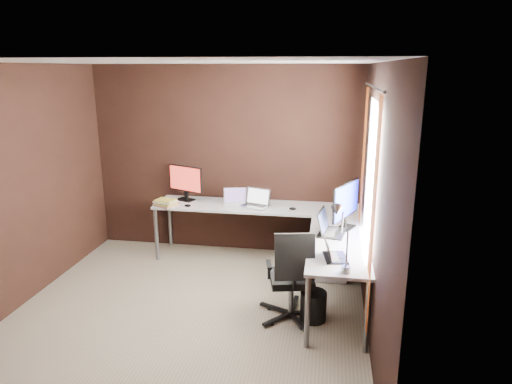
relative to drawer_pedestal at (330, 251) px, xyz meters
The scene contains 15 objects.
room 1.82m from the drawer_pedestal, 135.13° to the right, with size 3.60×3.60×2.50m.
desk 0.71m from the drawer_pedestal, 169.36° to the right, with size 2.65×2.25×0.73m.
drawer_pedestal is the anchor object (origin of this frame).
monitor_left 2.10m from the drawer_pedestal, 166.77° to the left, with size 0.51×0.25×0.47m.
monitor_right 0.81m from the drawer_pedestal, 66.42° to the right, with size 0.29×0.58×0.51m.
laptop_white 1.38m from the drawer_pedestal, 163.25° to the left, with size 0.34×0.28×0.20m.
laptop_silver 1.12m from the drawer_pedestal, 161.67° to the left, with size 0.40×0.34×0.23m.
laptop_black_big 0.72m from the drawer_pedestal, 93.20° to the right, with size 0.33×0.42×0.25m.
laptop_black_small 1.30m from the drawer_pedestal, 89.40° to the right, with size 0.25×0.32×0.20m.
book_stack 2.17m from the drawer_pedestal, behind, with size 0.33×0.30×0.08m.
mouse_left 1.88m from the drawer_pedestal, behind, with size 0.08×0.05×0.03m, color black.
mouse_corner 0.70m from the drawer_pedestal, 154.34° to the left, with size 0.09×0.06×0.03m, color black.
desk_lamp 1.65m from the drawer_pedestal, 87.53° to the right, with size 0.19×0.22×0.59m.
office_chair 1.15m from the drawer_pedestal, 108.68° to the right, with size 0.54×0.56×0.97m.
wastebasket 1.10m from the drawer_pedestal, 97.93° to the right, with size 0.26×0.26×0.30m, color black.
Camera 1 is at (1.37, -4.06, 2.45)m, focal length 32.00 mm.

